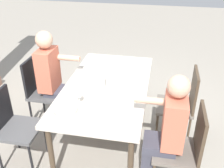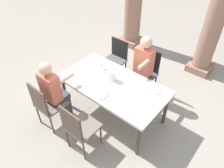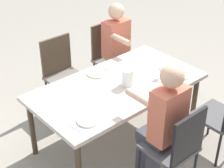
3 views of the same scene
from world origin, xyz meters
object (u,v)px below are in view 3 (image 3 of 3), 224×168
at_px(wine_glass_0, 161,69).
at_px(water_pitcher, 128,78).
at_px(chair_mid_north, 177,146).
at_px(plate_0, 177,75).
at_px(dining_table, 117,90).
at_px(diner_man_white, 162,121).
at_px(plate_1, 97,73).
at_px(diner_woman_green, 119,49).
at_px(chair_west_south, 109,54).
at_px(chair_mid_south, 62,71).
at_px(plate_2, 88,121).

distance_m(wine_glass_0, water_pitcher, 0.40).
height_order(chair_mid_north, plate_0, chair_mid_north).
bearing_deg(plate_0, dining_table, -25.89).
relative_size(diner_man_white, water_pitcher, 7.19).
height_order(chair_mid_north, plate_1, chair_mid_north).
relative_size(plate_0, water_pitcher, 1.33).
distance_m(diner_woman_green, diner_man_white, 1.64).
relative_size(chair_west_south, chair_mid_south, 0.98).
xyz_separation_m(chair_mid_south, water_pitcher, (-0.17, 0.99, 0.27)).
distance_m(chair_west_south, plate_0, 1.24).
bearing_deg(water_pitcher, chair_west_south, -121.25).
height_order(chair_west_south, plate_0, chair_west_south).
height_order(chair_mid_south, plate_2, chair_mid_south).
bearing_deg(dining_table, diner_woman_green, -133.26).
bearing_deg(chair_mid_south, plate_2, 66.06).
xyz_separation_m(plate_0, water_pitcher, (0.54, -0.23, 0.07)).
distance_m(dining_table, chair_mid_north, 0.93).
height_order(wine_glass_0, water_pitcher, water_pitcher).
relative_size(diner_woman_green, plate_0, 5.19).
height_order(chair_west_south, water_pitcher, chair_west_south).
xyz_separation_m(chair_mid_north, diner_woman_green, (-0.77, -1.64, 0.14)).
bearing_deg(chair_mid_south, wine_glass_0, 116.21).
xyz_separation_m(wine_glass_0, plate_2, (1.09, 0.10, -0.09)).
relative_size(dining_table, chair_mid_north, 1.94).
xyz_separation_m(plate_2, water_pitcher, (-0.71, -0.23, 0.07)).
bearing_deg(plate_0, plate_2, 0.01).
bearing_deg(chair_west_south, chair_mid_north, 67.24).
height_order(dining_table, plate_2, plate_2).
height_order(diner_man_white, water_pitcher, diner_man_white).
relative_size(plate_0, plate_1, 1.04).
bearing_deg(chair_mid_north, water_pitcher, -101.36).
relative_size(dining_table, chair_west_south, 1.95).
bearing_deg(plate_1, plate_0, 135.51).
relative_size(diner_man_white, plate_0, 5.40).
bearing_deg(dining_table, chair_mid_north, 84.27).
xyz_separation_m(dining_table, wine_glass_0, (-0.46, 0.20, 0.17)).
xyz_separation_m(diner_woman_green, diner_man_white, (0.77, 1.45, 0.03)).
bearing_deg(chair_mid_south, chair_west_south, -179.93).
bearing_deg(plate_0, chair_mid_north, 40.94).
bearing_deg(water_pitcher, chair_mid_south, -80.24).
xyz_separation_m(chair_mid_south, diner_woman_green, (-0.77, 0.20, 0.13)).
distance_m(dining_table, plate_0, 0.69).
relative_size(dining_table, diner_man_white, 1.39).
bearing_deg(plate_2, diner_woman_green, -142.10).
xyz_separation_m(plate_0, plate_1, (0.64, -0.63, 0.00)).
xyz_separation_m(chair_mid_south, plate_1, (-0.07, 0.59, 0.20)).
bearing_deg(water_pitcher, plate_2, 17.94).
distance_m(chair_mid_north, water_pitcher, 0.91).
relative_size(wine_glass_0, plate_2, 0.69).
bearing_deg(plate_1, chair_mid_south, -82.90).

